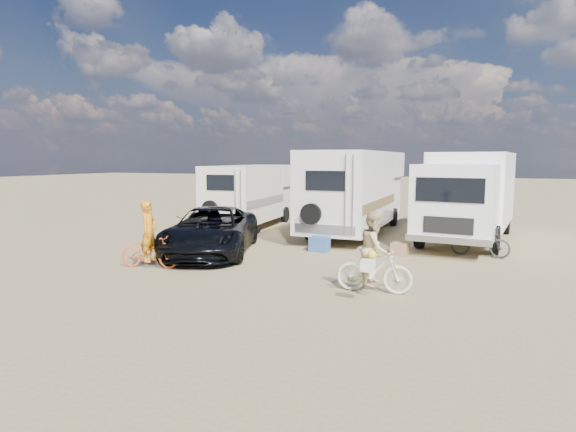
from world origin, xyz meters
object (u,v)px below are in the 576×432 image
at_px(rider_man, 149,238).
at_px(bike_woman, 374,270).
at_px(bike_man, 150,252).
at_px(crate, 400,249).
at_px(rv_left, 252,196).
at_px(box_truck, 468,197).
at_px(dark_suv, 211,231).
at_px(cooler, 320,244).
at_px(rv_main, 357,192).
at_px(bike_parked, 480,242).
at_px(rider_woman, 374,256).

bearing_deg(rider_man, bike_woman, -102.61).
bearing_deg(bike_man, crate, -65.81).
bearing_deg(bike_woman, rv_left, 37.54).
bearing_deg(crate, rv_left, 151.12).
bearing_deg(box_truck, dark_suv, -136.42).
distance_m(rider_man, cooler, 5.36).
height_order(rider_man, cooler, rider_man).
distance_m(rv_left, rider_man, 8.36).
bearing_deg(rv_main, rv_left, -178.49).
distance_m(box_truck, crate, 4.28).
height_order(dark_suv, crate, dark_suv).
bearing_deg(bike_woman, cooler, 29.76).
bearing_deg(dark_suv, rv_left, 85.34).
relative_size(rider_man, bike_parked, 0.96).
relative_size(bike_woman, bike_parked, 0.98).
bearing_deg(cooler, dark_suv, -150.67).
distance_m(bike_woman, rider_woman, 0.31).
distance_m(dark_suv, cooler, 3.48).
bearing_deg(rv_main, dark_suv, -117.32).
bearing_deg(bike_woman, rider_man, 85.73).
xyz_separation_m(bike_parked, crate, (-2.30, -0.67, -0.26)).
height_order(bike_parked, cooler, bike_parked).
height_order(rv_main, bike_man, rv_main).
bearing_deg(bike_woman, box_truck, -15.14).
bearing_deg(bike_man, bike_woman, -102.61).
height_order(bike_man, bike_parked, bike_parked).
distance_m(rv_main, box_truck, 4.28).
distance_m(rv_left, dark_suv, 6.16).
height_order(rv_left, rider_man, rv_left).
distance_m(dark_suv, bike_parked, 8.31).
bearing_deg(rider_man, bike_parked, -70.50).
height_order(rv_main, bike_woman, rv_main).
relative_size(bike_man, cooler, 2.76).
bearing_deg(bike_parked, bike_woman, 166.44).
bearing_deg(rider_man, crate, -65.81).
bearing_deg(crate, bike_parked, 16.17).
bearing_deg(rider_woman, bike_man, 85.73).
xyz_separation_m(dark_suv, rider_woman, (5.68, -2.47, 0.10)).
height_order(rv_left, bike_parked, rv_left).
bearing_deg(bike_woman, dark_suv, 63.36).
distance_m(dark_suv, crate, 5.93).
xyz_separation_m(rider_woman, cooler, (-2.62, 4.05, -0.58)).
height_order(bike_woman, bike_parked, bike_woman).
xyz_separation_m(rider_man, crate, (6.09, 4.37, -0.64)).
distance_m(bike_woman, crate, 4.51).
bearing_deg(dark_suv, box_truck, 17.98).
relative_size(bike_man, bike_woman, 0.98).
xyz_separation_m(box_truck, crate, (-1.85, -3.59, -1.41)).
distance_m(box_truck, rider_woman, 8.31).
bearing_deg(rider_man, rv_left, -4.60).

